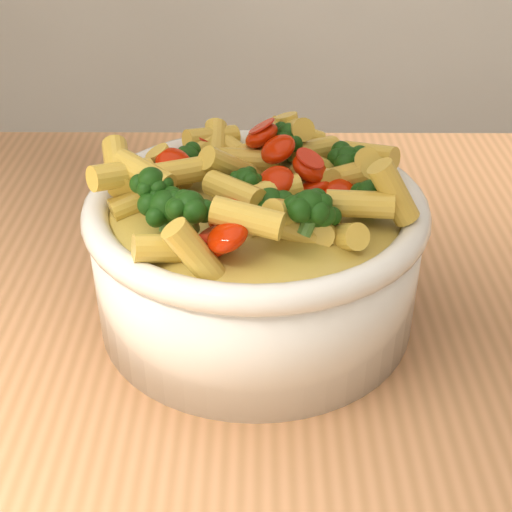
{
  "coord_description": "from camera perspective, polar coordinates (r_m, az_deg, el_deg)",
  "views": [
    {
      "loc": [
        0.04,
        -0.42,
        1.25
      ],
      "look_at": [
        0.03,
        0.04,
        0.95
      ],
      "focal_mm": 50.0,
      "sensor_mm": 36.0,
      "label": 1
    }
  ],
  "objects": [
    {
      "name": "serving_bowl",
      "position": [
        0.54,
        0.0,
        0.12
      ],
      "size": [
        0.25,
        0.25,
        0.11
      ],
      "color": "white",
      "rests_on": "table"
    },
    {
      "name": "pasta_salad",
      "position": [
        0.51,
        0.0,
        6.48
      ],
      "size": [
        0.2,
        0.2,
        0.04
      ],
      "color": "gold",
      "rests_on": "serving_bowl"
    },
    {
      "name": "table",
      "position": [
        0.62,
        -3.3,
        -14.19
      ],
      "size": [
        1.2,
        0.8,
        0.9
      ],
      "color": "#B97B4F",
      "rests_on": "ground"
    }
  ]
}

